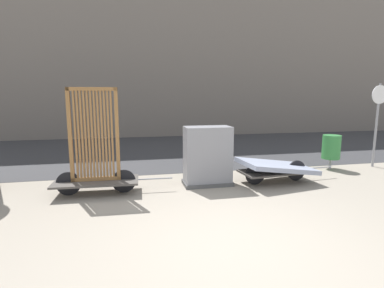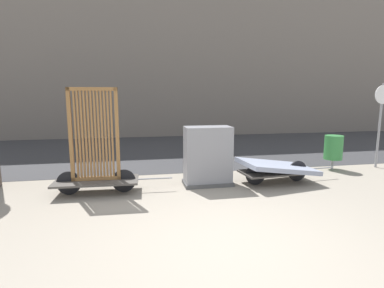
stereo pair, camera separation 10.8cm
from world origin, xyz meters
name	(u,v)px [view 2 (the right image)]	position (x,y,z in m)	size (l,w,h in m)	color
ground_plane	(229,246)	(0.00, 0.00, 0.00)	(60.00, 60.00, 0.00)	gray
road_strip	(168,149)	(0.00, 7.31, 0.00)	(56.00, 7.02, 0.01)	#38383A
building_facade	(155,43)	(0.00, 12.81, 4.69)	(48.00, 4.00, 9.37)	slate
bike_cart_with_bedframe	(96,158)	(-1.95, 2.57, 0.73)	(2.36, 0.78, 2.12)	#4C4742
bike_cart_with_mattress	(277,168)	(1.96, 2.57, 0.35)	(2.38, 1.18, 0.55)	#4C4742
utility_cabinet	(208,158)	(0.38, 2.74, 0.61)	(1.07, 0.59, 1.29)	#4C4C4C
trash_bin	(333,148)	(3.99, 3.45, 0.60)	(0.47, 0.47, 0.92)	gray
sign_post	(381,114)	(5.33, 3.44, 1.45)	(0.49, 0.06, 2.28)	gray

